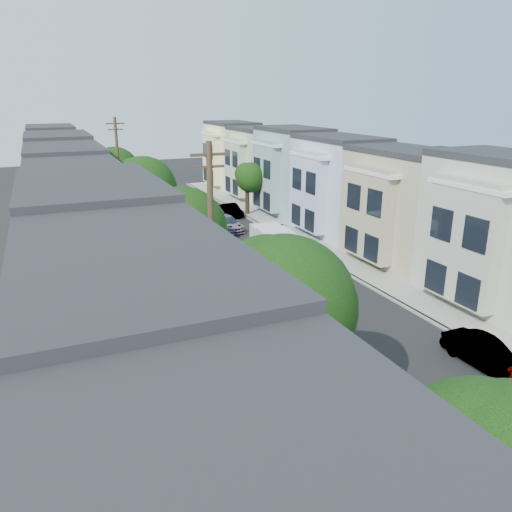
{
  "coord_description": "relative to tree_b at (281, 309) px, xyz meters",
  "views": [
    {
      "loc": [
        -12.77,
        -17.87,
        11.92
      ],
      "look_at": [
        -0.83,
        9.79,
        2.2
      ],
      "focal_mm": 35.0,
      "sensor_mm": 36.0,
      "label": 1
    }
  ],
  "objects": [
    {
      "name": "tree_b",
      "position": [
        0.0,
        0.0,
        0.0
      ],
      "size": [
        4.7,
        4.7,
        7.87
      ],
      "color": "black",
      "rests_on": "ground"
    },
    {
      "name": "utility_pole_near",
      "position": [
        0.0,
        6.88,
        -0.34
      ],
      "size": [
        1.6,
        0.26,
        10.0
      ],
      "color": "#42301E",
      "rests_on": "ground"
    },
    {
      "name": "fedex_truck",
      "position": [
        8.44,
        18.08,
        -3.95
      ],
      "size": [
        2.22,
        5.77,
        2.77
      ],
      "rotation": [
        0.0,
        0.0,
        -0.12
      ],
      "color": "silver",
      "rests_on": "ground"
    },
    {
      "name": "curb_left",
      "position": [
        0.25,
        19.88,
        -5.42
      ],
      "size": [
        0.3,
        70.0,
        0.15
      ],
      "primitive_type": "cube",
      "color": "gray",
      "rests_on": "ground"
    },
    {
      "name": "curb_right",
      "position": [
        12.35,
        19.88,
        -5.42
      ],
      "size": [
        0.3,
        70.0,
        0.15
      ],
      "primitive_type": "cube",
      "color": "gray",
      "rests_on": "ground"
    },
    {
      "name": "tree_far_r",
      "position": [
        13.2,
        34.15,
        -1.64
      ],
      "size": [
        3.1,
        3.1,
        5.44
      ],
      "color": "black",
      "rests_on": "ground"
    },
    {
      "name": "townhouse_row_right",
      "position": [
        17.45,
        19.88,
        -5.49
      ],
      "size": [
        5.0,
        70.0,
        8.5
      ],
      "primitive_type": "cube",
      "color": "tan",
      "rests_on": "ground"
    },
    {
      "name": "sidewalk_left",
      "position": [
        -1.05,
        19.88,
        -5.42
      ],
      "size": [
        2.6,
        70.0,
        0.15
      ],
      "primitive_type": "cube",
      "color": "gray",
      "rests_on": "ground"
    },
    {
      "name": "parked_right_d",
      "position": [
        11.2,
        34.32,
        -4.88
      ],
      "size": [
        1.37,
        3.73,
        1.24
      ],
      "primitive_type": "imported",
      "rotation": [
        0.0,
        0.0,
        0.02
      ],
      "color": "black",
      "rests_on": "ground"
    },
    {
      "name": "parked_left_c",
      "position": [
        1.4,
        5.56,
        -4.81
      ],
      "size": [
        2.03,
        4.34,
        1.36
      ],
      "primitive_type": "imported",
      "rotation": [
        0.0,
        0.0,
        -0.1
      ],
      "color": "#A5A5A5",
      "rests_on": "ground"
    },
    {
      "name": "parked_right_b",
      "position": [
        11.2,
        1.55,
        -4.82
      ],
      "size": [
        1.47,
        4.05,
        1.34
      ],
      "primitive_type": "imported",
      "rotation": [
        0.0,
        0.0,
        0.01
      ],
      "color": "white",
      "rests_on": "ground"
    },
    {
      "name": "parked_left_b",
      "position": [
        1.4,
        -1.79,
        -4.8
      ],
      "size": [
        1.72,
        4.26,
        1.39
      ],
      "primitive_type": "imported",
      "rotation": [
        0.0,
        0.0,
        -0.06
      ],
      "color": "black",
      "rests_on": "ground"
    },
    {
      "name": "centerline",
      "position": [
        6.3,
        19.88,
        -5.49
      ],
      "size": [
        0.12,
        70.0,
        0.01
      ],
      "primitive_type": "cube",
      "color": "gold",
      "rests_on": "ground"
    },
    {
      "name": "townhouse_row_left",
      "position": [
        -4.85,
        19.88,
        -5.49
      ],
      "size": [
        5.0,
        70.0,
        8.5
      ],
      "primitive_type": "cube",
      "color": "tan",
      "rests_on": "ground"
    },
    {
      "name": "tree_d",
      "position": [
        -0.0,
        22.19,
        0.07
      ],
      "size": [
        4.7,
        4.7,
        7.94
      ],
      "color": "black",
      "rests_on": "ground"
    },
    {
      "name": "utility_pole_far",
      "position": [
        0.0,
        32.88,
        -0.34
      ],
      "size": [
        1.6,
        0.26,
        10.0
      ],
      "color": "#42301E",
      "rests_on": "ground"
    },
    {
      "name": "parked_left_d",
      "position": [
        1.4,
        17.11,
        -4.77
      ],
      "size": [
        2.11,
        4.84,
        1.44
      ],
      "primitive_type": "imported",
      "rotation": [
        0.0,
        0.0,
        0.02
      ],
      "color": "#361209",
      "rests_on": "ground"
    },
    {
      "name": "ground",
      "position": [
        6.3,
        4.88,
        -5.49
      ],
      "size": [
        160.0,
        160.0,
        0.0
      ],
      "primitive_type": "plane",
      "color": "black",
      "rests_on": "ground"
    },
    {
      "name": "lead_sedan",
      "position": [
        8.74,
        29.1,
        -4.82
      ],
      "size": [
        2.38,
        4.69,
        1.35
      ],
      "primitive_type": "imported",
      "rotation": [
        0.0,
        0.0,
        0.11
      ],
      "color": "black",
      "rests_on": "ground"
    },
    {
      "name": "parked_right_c",
      "position": [
        11.2,
        23.1,
        -4.76
      ],
      "size": [
        1.66,
        4.44,
        1.47
      ],
      "primitive_type": "imported",
      "rotation": [
        0.0,
        0.0,
        -0.02
      ],
      "color": "black",
      "rests_on": "ground"
    },
    {
      "name": "tree_e",
      "position": [
        0.0,
        36.12,
        -0.51
      ],
      "size": [
        4.7,
        4.7,
        7.35
      ],
      "color": "black",
      "rests_on": "ground"
    },
    {
      "name": "sidewalk_right",
      "position": [
        13.65,
        19.88,
        -5.42
      ],
      "size": [
        2.6,
        70.0,
        0.15
      ],
      "primitive_type": "cube",
      "color": "gray",
      "rests_on": "ground"
    },
    {
      "name": "tree_c",
      "position": [
        0.0,
        11.88,
        -0.41
      ],
      "size": [
        4.7,
        4.7,
        7.45
      ],
      "color": "black",
      "rests_on": "ground"
    },
    {
      "name": "road_slab",
      "position": [
        6.3,
        19.88,
        -5.48
      ],
      "size": [
        12.0,
        70.0,
        0.02
      ],
      "primitive_type": "cube",
      "color": "black",
      "rests_on": "ground"
    }
  ]
}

